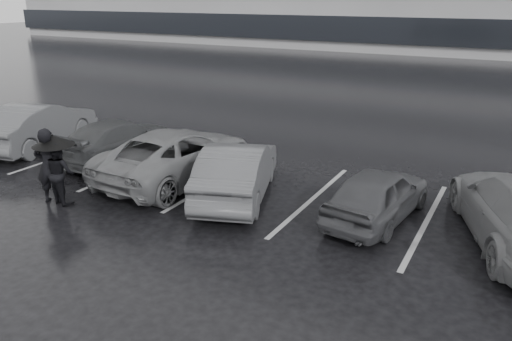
{
  "coord_description": "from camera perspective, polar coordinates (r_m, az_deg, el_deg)",
  "views": [
    {
      "loc": [
        4.94,
        -8.4,
        4.89
      ],
      "look_at": [
        -0.2,
        1.0,
        1.1
      ],
      "focal_mm": 35.0,
      "sensor_mm": 36.0,
      "label": 1
    }
  ],
  "objects": [
    {
      "name": "stall_stripes",
      "position": [
        13.25,
        0.84,
        -2.16
      ],
      "size": [
        19.72,
        5.0,
        0.0
      ],
      "color": "#9B9B9D",
      "rests_on": "ground"
    },
    {
      "name": "car_west_a",
      "position": [
        12.58,
        -2.17,
        0.04
      ],
      "size": [
        2.84,
        4.53,
        1.41
      ],
      "primitive_type": "imported",
      "rotation": [
        0.0,
        0.0,
        3.48
      ],
      "color": "#323235",
      "rests_on": "ground"
    },
    {
      "name": "car_main",
      "position": [
        11.67,
        13.76,
        -2.62
      ],
      "size": [
        1.88,
        3.74,
        1.22
      ],
      "primitive_type": "imported",
      "rotation": [
        0.0,
        0.0,
        3.02
      ],
      "color": "black",
      "rests_on": "ground"
    },
    {
      "name": "car_west_b",
      "position": [
        14.02,
        -9.07,
        1.87
      ],
      "size": [
        2.48,
        5.14,
        1.41
      ],
      "primitive_type": "imported",
      "rotation": [
        0.0,
        0.0,
        3.11
      ],
      "color": "#4D4D50",
      "rests_on": "ground"
    },
    {
      "name": "car_west_d",
      "position": [
        18.31,
        -23.67,
        4.78
      ],
      "size": [
        2.56,
        4.81,
        1.51
      ],
      "primitive_type": "imported",
      "rotation": [
        0.0,
        0.0,
        3.36
      ],
      "color": "#323235",
      "rests_on": "ground"
    },
    {
      "name": "umbrella",
      "position": [
        13.03,
        -22.19,
        3.2
      ],
      "size": [
        1.01,
        1.01,
        1.71
      ],
      "color": "black",
      "rests_on": "ground"
    },
    {
      "name": "pedestrian_right",
      "position": [
        13.09,
        -21.52,
        -0.25
      ],
      "size": [
        0.85,
        0.71,
        1.55
      ],
      "primitive_type": "imported",
      "rotation": [
        0.0,
        0.0,
        2.96
      ],
      "color": "black",
      "rests_on": "ground"
    },
    {
      "name": "ground",
      "position": [
        10.9,
        -1.61,
        -7.17
      ],
      "size": [
        160.0,
        160.0,
        0.0
      ],
      "primitive_type": "plane",
      "color": "black",
      "rests_on": "ground"
    },
    {
      "name": "pedestrian_left",
      "position": [
        13.17,
        -22.58,
        0.51
      ],
      "size": [
        0.82,
        0.7,
        1.89
      ],
      "primitive_type": "imported",
      "rotation": [
        0.0,
        0.0,
        3.58
      ],
      "color": "black",
      "rests_on": "ground"
    },
    {
      "name": "car_west_c",
      "position": [
        16.13,
        -15.42,
        3.43
      ],
      "size": [
        1.79,
        4.32,
        1.25
      ],
      "primitive_type": "imported",
      "rotation": [
        0.0,
        0.0,
        3.15
      ],
      "color": "black",
      "rests_on": "ground"
    }
  ]
}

